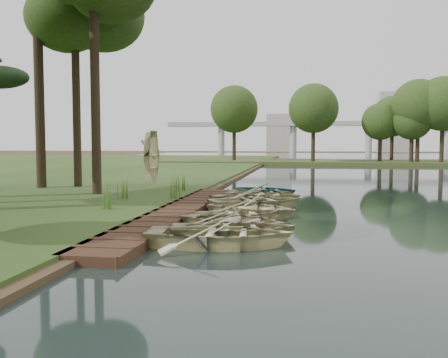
# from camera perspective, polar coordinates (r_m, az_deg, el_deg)

# --- Properties ---
(ground) EXTENTS (300.00, 300.00, 0.00)m
(ground) POSITION_cam_1_polar(r_m,az_deg,el_deg) (18.67, -0.67, -4.46)
(ground) COLOR #3D2F1D
(boardwalk) EXTENTS (1.60, 16.00, 0.30)m
(boardwalk) POSITION_cam_1_polar(r_m,az_deg,el_deg) (18.99, -5.45, -3.88)
(boardwalk) COLOR #352114
(boardwalk) RESTS_ON ground
(peninsula) EXTENTS (50.00, 14.00, 0.45)m
(peninsula) POSITION_cam_1_polar(r_m,az_deg,el_deg) (68.40, 13.26, 1.89)
(peninsula) COLOR #3A461F
(peninsula) RESTS_ON ground
(far_trees) EXTENTS (45.60, 5.60, 8.80)m
(far_trees) POSITION_cam_1_polar(r_m,az_deg,el_deg) (68.30, 10.54, 7.13)
(far_trees) COLOR black
(far_trees) RESTS_ON peninsula
(bridge) EXTENTS (95.90, 4.00, 8.60)m
(bridge) POSITION_cam_1_polar(r_m,az_deg,el_deg) (138.55, 13.06, 5.81)
(bridge) COLOR #A5A5A0
(bridge) RESTS_ON ground
(building_a) EXTENTS (10.00, 8.00, 18.00)m
(building_a) POSITION_cam_1_polar(r_m,az_deg,el_deg) (160.56, 18.94, 6.14)
(building_a) COLOR #A5A5A0
(building_a) RESTS_ON ground
(building_b) EXTENTS (8.00, 8.00, 12.00)m
(building_b) POSITION_cam_1_polar(r_m,az_deg,el_deg) (163.42, 6.37, 5.25)
(building_b) COLOR #A5A5A0
(building_b) RESTS_ON ground
(rowboat_0) EXTENTS (4.12, 3.08, 0.81)m
(rowboat_0) POSITION_cam_1_polar(r_m,az_deg,el_deg) (13.25, -0.56, -6.02)
(rowboat_0) COLOR beige
(rowboat_0) RESTS_ON water
(rowboat_1) EXTENTS (4.05, 3.24, 0.75)m
(rowboat_1) POSITION_cam_1_polar(r_m,az_deg,el_deg) (14.30, 1.13, -5.39)
(rowboat_1) COLOR beige
(rowboat_1) RESTS_ON water
(rowboat_2) EXTENTS (4.30, 3.78, 0.74)m
(rowboat_2) POSITION_cam_1_polar(r_m,az_deg,el_deg) (15.79, 1.08, -4.50)
(rowboat_2) COLOR beige
(rowboat_2) RESTS_ON water
(rowboat_3) EXTENTS (3.83, 3.38, 0.66)m
(rowboat_3) POSITION_cam_1_polar(r_m,az_deg,el_deg) (17.52, 1.81, -3.78)
(rowboat_3) COLOR beige
(rowboat_3) RESTS_ON water
(rowboat_4) EXTENTS (4.22, 3.68, 0.73)m
(rowboat_4) POSITION_cam_1_polar(r_m,az_deg,el_deg) (18.72, 3.23, -3.16)
(rowboat_4) COLOR beige
(rowboat_4) RESTS_ON water
(rowboat_5) EXTENTS (4.82, 4.24, 0.83)m
(rowboat_5) POSITION_cam_1_polar(r_m,az_deg,el_deg) (20.63, 3.77, -2.35)
(rowboat_5) COLOR beige
(rowboat_5) RESTS_ON water
(rowboat_6) EXTENTS (4.17, 3.44, 0.75)m
(rowboat_6) POSITION_cam_1_polar(r_m,az_deg,el_deg) (21.99, 3.10, -2.04)
(rowboat_6) COLOR beige
(rowboat_6) RESTS_ON water
(rowboat_7) EXTENTS (4.21, 3.46, 0.76)m
(rowboat_7) POSITION_cam_1_polar(r_m,az_deg,el_deg) (23.38, 4.41, -1.67)
(rowboat_7) COLOR beige
(rowboat_7) RESTS_ON water
(rowboat_8) EXTENTS (3.53, 2.72, 0.68)m
(rowboat_8) POSITION_cam_1_polar(r_m,az_deg,el_deg) (25.04, 4.09, -1.38)
(rowboat_8) COLOR beige
(rowboat_8) RESTS_ON water
(rowboat_9) EXTENTS (3.81, 3.08, 0.70)m
(rowboat_9) POSITION_cam_1_polar(r_m,az_deg,el_deg) (26.18, 4.69, -1.12)
(rowboat_9) COLOR teal
(rowboat_9) RESTS_ON water
(stored_rowboat) EXTENTS (3.37, 2.56, 0.66)m
(stored_rowboat) POSITION_cam_1_polar(r_m,az_deg,el_deg) (28.56, -8.11, -0.24)
(stored_rowboat) COLOR beige
(stored_rowboat) RESTS_ON bank
(tree_6) EXTENTS (4.53, 4.53, 12.23)m
(tree_6) POSITION_cam_1_polar(r_m,az_deg,el_deg) (30.69, -16.73, 18.47)
(tree_6) COLOR black
(tree_6) RESTS_ON bank
(reeds_0) EXTENTS (0.60, 0.60, 0.89)m
(reeds_0) POSITION_cam_1_polar(r_m,az_deg,el_deg) (19.16, -13.07, -2.10)
(reeds_0) COLOR #3F661E
(reeds_0) RESTS_ON bank
(reeds_1) EXTENTS (0.60, 0.60, 1.10)m
(reeds_1) POSITION_cam_1_polar(r_m,az_deg,el_deg) (22.74, -5.52, -0.77)
(reeds_1) COLOR #3F661E
(reeds_1) RESTS_ON bank
(reeds_2) EXTENTS (0.60, 0.60, 0.89)m
(reeds_2) POSITION_cam_1_polar(r_m,az_deg,el_deg) (22.77, -11.56, -1.10)
(reeds_2) COLOR #3F661E
(reeds_2) RESTS_ON bank
(reeds_3) EXTENTS (0.60, 0.60, 0.92)m
(reeds_3) POSITION_cam_1_polar(r_m,az_deg,el_deg) (26.15, -4.80, -0.33)
(reeds_3) COLOR #3F661E
(reeds_3) RESTS_ON bank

